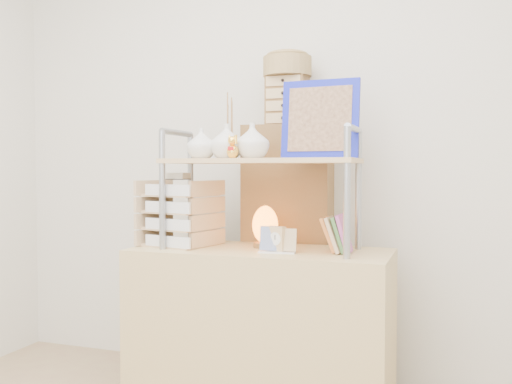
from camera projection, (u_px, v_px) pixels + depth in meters
desk at (260, 329)px, 2.67m from camera, size 1.20×0.50×0.75m
cabinet at (288, 254)px, 2.99m from camera, size 0.46×0.27×1.35m
hutch at (256, 153)px, 2.65m from camera, size 0.90×0.34×0.79m
letter_tray at (179, 217)px, 2.77m from camera, size 0.34×0.33×0.36m
salt_lamp at (265, 226)px, 2.71m from camera, size 0.13×0.12×0.20m
desk_clock at (276, 239)px, 2.55m from camera, size 0.09×0.06×0.12m
postcard_stand at (277, 245)px, 2.53m from camera, size 0.17×0.06×0.12m
drawer_chest at (287, 101)px, 2.94m from camera, size 0.20×0.16×0.25m
woven_basket at (287, 67)px, 2.94m from camera, size 0.25×0.25×0.10m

